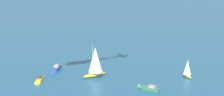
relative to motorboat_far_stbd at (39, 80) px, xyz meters
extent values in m
cube|color=gold|center=(-1.02, 0.40, -0.11)|extent=(6.67, 4.22, 1.02)
cone|color=gold|center=(2.60, -1.02, -0.11)|extent=(2.26, 2.49, 2.04)
cube|color=#38383D|center=(-1.47, 0.58, 0.78)|extent=(2.67, 2.33, 0.76)
cube|color=#33704C|center=(22.19, 38.82, -0.05)|extent=(6.84, 6.27, 1.13)
cone|color=#33704C|center=(18.90, 36.04, -0.05)|extent=(2.83, 2.89, 2.26)
cube|color=gray|center=(22.60, 39.16, 0.93)|extent=(3.05, 2.97, 0.85)
ellipsoid|color=gold|center=(11.64, 59.21, -0.19)|extent=(6.17, 2.16, 0.85)
cylinder|color=#B2B2B7|center=(12.09, 59.25, 3.71)|extent=(0.14, 0.14, 6.96)
cone|color=white|center=(11.34, 59.19, 3.36)|extent=(3.58, 3.58, 5.92)
cube|color=#23478C|center=(-13.94, 9.47, -0.02)|extent=(7.81, 5.52, 1.20)
cone|color=#23478C|center=(-9.82, 7.42, -0.02)|extent=(2.80, 3.02, 2.41)
cube|color=gray|center=(-14.45, 9.72, 1.04)|extent=(3.22, 2.90, 0.90)
ellipsoid|color=gold|center=(-0.25, 22.84, 0.13)|extent=(6.18, 11.08, 1.50)
cylinder|color=#B2B2B7|center=(0.00, 22.08, 7.02)|extent=(0.14, 0.14, 12.28)
cone|color=white|center=(-0.42, 23.35, 6.41)|extent=(7.42, 7.42, 10.44)
camera|label=1|loc=(170.29, -21.90, 56.61)|focal=71.89mm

